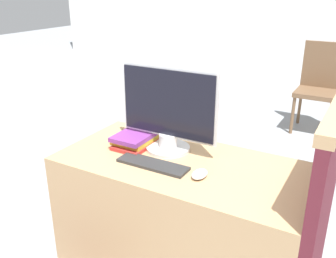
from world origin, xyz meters
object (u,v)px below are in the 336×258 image
(monitor, at_px, (168,111))
(book_stack, at_px, (135,139))
(keyboard, at_px, (153,164))
(far_chair, at_px, (319,83))
(mouse, at_px, (200,174))

(monitor, distance_m, book_stack, 0.28)
(keyboard, bearing_deg, far_chair, 82.72)
(book_stack, bearing_deg, monitor, 11.87)
(keyboard, xyz_separation_m, mouse, (0.26, 0.01, 0.01))
(monitor, relative_size, mouse, 5.24)
(far_chair, bearing_deg, mouse, -84.99)
(keyboard, distance_m, book_stack, 0.28)
(book_stack, bearing_deg, far_chair, 77.73)
(mouse, bearing_deg, far_chair, 87.78)
(keyboard, relative_size, book_stack, 1.47)
(mouse, height_order, far_chair, far_chair)
(monitor, bearing_deg, book_stack, -168.13)
(book_stack, bearing_deg, keyboard, -37.11)
(book_stack, height_order, far_chair, far_chair)
(monitor, height_order, far_chair, monitor)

